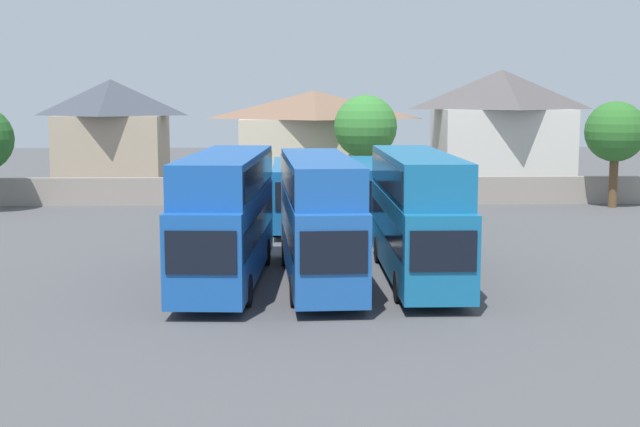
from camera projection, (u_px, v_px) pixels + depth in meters
The scene contains 12 objects.
ground at pixel (312, 218), 51.67m from camera, with size 140.00×140.00×0.00m, color #4C4C4F.
depot_boundary_wall at pixel (310, 191), 57.66m from camera, with size 56.00×0.50×1.80m, color gray.
bus_1 at pixel (226, 211), 33.34m from camera, with size 3.23×12.09×4.90m.
bus_2 at pixel (319, 212), 33.36m from camera, with size 2.98×11.81×4.78m.
bus_3 at pixel (417, 209), 33.96m from camera, with size 2.55×11.92×4.87m.
bus_4 at pixel (298, 191), 47.81m from camera, with size 2.74×10.70×3.43m.
bus_5 at pixel (357, 190), 47.66m from camera, with size 3.02×10.63×3.51m.
house_terrace_left at pixel (112, 134), 65.93m from camera, with size 8.05×6.60×8.25m.
house_terrace_centre at pixel (314, 140), 65.79m from camera, with size 11.36×7.10×7.42m.
house_terrace_right at pixel (501, 129), 66.37m from camera, with size 9.86×8.37×8.98m.
tree_left_of_lot at pixel (615, 132), 55.78m from camera, with size 3.81×3.81×6.72m.
tree_behind_wall at pixel (366, 127), 59.72m from camera, with size 4.28×4.28×7.12m.
Camera 1 is at (-1.16, -33.17, 7.07)m, focal length 49.78 mm.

